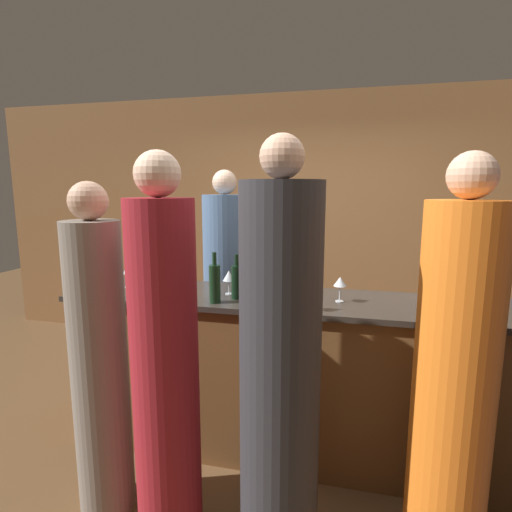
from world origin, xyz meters
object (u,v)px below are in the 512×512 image
Objects in this scene: bartender at (226,290)px; guest_1 at (280,371)px; guest_2 at (453,390)px; guest_4 at (165,364)px; ice_bucket at (438,283)px; wine_bottle_2 at (237,281)px; guest_0 at (99,363)px; wine_bottle_1 at (215,283)px.

guest_1 is (0.76, -1.54, 0.04)m from bartender.
guest_1 reaches higher than guest_2.
guest_1 reaches higher than guest_4.
guest_1 reaches higher than ice_bucket.
ice_bucket is (1.61, -0.57, 0.28)m from bartender.
ice_bucket is (1.43, 0.98, 0.26)m from guest_4.
guest_2 reaches higher than wine_bottle_2.
guest_0 is at bearing 177.88° from guest_1.
bartender is at bearing 96.58° from guest_4.
wine_bottle_2 is (0.35, -0.87, 0.30)m from bartender.
bartender is 1.57m from guest_4.
wine_bottle_1 is (0.07, 0.57, 0.29)m from guest_4.
bartender is 0.96× the size of guest_1.
wine_bottle_1 is at bearing -162.97° from ice_bucket.
wine_bottle_2 is (-0.40, 0.67, 0.26)m from guest_1.
ice_bucket is at bearing 13.16° from wine_bottle_2.
guest_0 is at bearing 81.16° from bartender.
guest_4 is at bearing -145.53° from ice_bucket.
bartender is 1.07m from wine_bottle_1.
wine_bottle_2 is (0.17, 0.69, 0.28)m from guest_4.
wine_bottle_1 is (-0.51, 0.55, 0.27)m from guest_1.
guest_2 is at bearing 136.09° from bartender.
guest_4 reaches higher than wine_bottle_2.
bartender is at bearing 116.17° from guest_1.
wine_bottle_2 is at bearing -166.84° from ice_bucket.
wine_bottle_1 is at bearing 46.68° from guest_0.
ice_bucket is (1.84, 0.93, 0.33)m from guest_0.
wine_bottle_1 is 0.16m from wine_bottle_2.
guest_0 is at bearing -153.27° from ice_bucket.
guest_4 reaches higher than ice_bucket.
guest_4 is at bearing -104.25° from wine_bottle_2.
guest_0 is 8.85× the size of ice_bucket.
guest_0 is at bearing -178.84° from guest_2.
guest_1 is at bearing 1.69° from guest_4.
guest_1 is 0.77m from guest_2.
wine_bottle_1 is 1.10× the size of wine_bottle_2.
wine_bottle_2 is at bearing 152.88° from guest_2.
wine_bottle_2 is at bearing 49.35° from wine_bottle_1.
guest_0 is 0.94× the size of guest_2.
bartender is at bearing 160.37° from ice_bucket.
guest_1 is 0.58m from guest_4.
wine_bottle_1 is at bearing 159.55° from guest_2.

